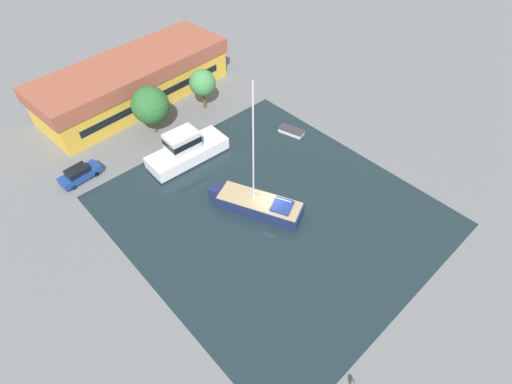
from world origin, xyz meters
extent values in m
plane|color=slate|center=(0.00, 0.00, 0.00)|extent=(440.00, 440.00, 0.00)
cube|color=#19282D|center=(0.00, 0.00, 0.00)|extent=(28.11, 31.15, 0.01)
cube|color=gold|center=(1.00, 27.87, 1.86)|extent=(26.56, 11.07, 3.72)
cube|color=brown|center=(1.00, 27.87, 4.69)|extent=(27.36, 11.41, 1.93)
cube|color=black|center=(1.36, 23.34, 1.30)|extent=(2.40, 0.25, 2.61)
cube|color=black|center=(1.36, 23.35, 2.05)|extent=(21.97, 1.78, 0.93)
cylinder|color=brown|center=(-1.40, 19.59, 1.12)|extent=(0.30, 0.30, 2.24)
sphere|color=#28602D|center=(-1.40, 19.59, 3.96)|extent=(4.59, 4.59, 4.59)
cylinder|color=brown|center=(6.52, 19.65, 1.25)|extent=(0.37, 0.37, 2.51)
sphere|color=#428447|center=(6.52, 19.65, 3.81)|extent=(3.47, 3.47, 3.47)
cube|color=navy|center=(-12.30, 17.82, 0.67)|extent=(4.70, 2.18, 0.77)
cube|color=black|center=(-12.48, 17.81, 1.36)|extent=(2.50, 1.78, 0.61)
cube|color=black|center=(-11.29, 17.91, 1.33)|extent=(0.16, 1.43, 0.49)
cylinder|color=black|center=(-10.96, 18.74, 0.30)|extent=(0.61, 0.25, 0.60)
cylinder|color=black|center=(-10.83, 17.15, 0.30)|extent=(0.61, 0.25, 0.60)
cylinder|color=black|center=(-13.78, 18.50, 0.30)|extent=(0.61, 0.25, 0.60)
cylinder|color=black|center=(-13.64, 16.91, 0.30)|extent=(0.61, 0.25, 0.60)
cube|color=#19234C|center=(-0.85, 0.89, 0.70)|extent=(6.29, 9.23, 1.39)
cube|color=#19234C|center=(-2.96, 5.45, 0.70)|extent=(1.66, 1.63, 1.39)
cube|color=tan|center=(-0.85, 0.89, 1.43)|extent=(6.04, 8.86, 0.08)
cylinder|color=silver|center=(-1.12, 1.49, 8.18)|extent=(0.16, 0.16, 13.42)
cylinder|color=silver|center=(-0.29, -0.32, 2.57)|extent=(1.78, 3.67, 0.12)
cube|color=navy|center=(0.18, -1.32, 1.62)|extent=(2.62, 2.60, 0.30)
cube|color=white|center=(-1.47, 12.48, 0.85)|extent=(9.62, 3.84, 1.69)
cube|color=black|center=(-1.47, 12.48, 0.15)|extent=(9.72, 3.91, 0.18)
cube|color=silver|center=(-1.94, 12.49, 2.85)|extent=(3.70, 2.65, 2.31)
cube|color=black|center=(-1.94, 12.49, 3.08)|extent=(3.77, 2.72, 0.74)
cube|color=silver|center=(11.10, 7.73, 0.25)|extent=(2.16, 3.39, 0.48)
cube|color=#333338|center=(11.10, 7.73, 0.52)|extent=(2.27, 3.54, 0.08)
cylinder|color=#47474C|center=(-7.67, -16.34, 0.21)|extent=(0.35, 0.35, 0.43)
sphere|color=#47474C|center=(-7.67, -16.34, 0.53)|extent=(0.38, 0.38, 0.38)
camera|label=1|loc=(-19.91, -19.16, 31.08)|focal=28.00mm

